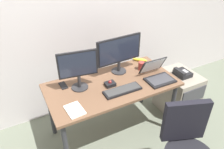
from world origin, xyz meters
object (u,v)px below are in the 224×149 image
laptop (157,75)px  paper_notepad (75,110)px  file_cabinet (178,92)px  banana (140,60)px  monitor_side (78,68)px  trackball_mouse (110,84)px  keyboard (123,90)px  monitor_main (119,52)px  cell_phone (63,85)px  desk_phone (182,73)px  coffee_mug (142,66)px

laptop → paper_notepad: 1.02m
file_cabinet → banana: size_ratio=3.07×
file_cabinet → monitor_side: size_ratio=1.36×
trackball_mouse → paper_notepad: trackball_mouse is taller
laptop → keyboard: bearing=-176.3°
keyboard → banana: size_ratio=2.16×
file_cabinet → monitor_main: (-0.81, 0.24, 0.70)m
monitor_side → cell_phone: 0.31m
file_cabinet → monitor_main: size_ratio=1.02×
keyboard → cell_phone: 0.65m
monitor_side → monitor_main: bearing=10.3°
laptop → banana: 0.44m
monitor_side → trackball_mouse: (0.31, -0.12, -0.23)m
trackball_mouse → keyboard: bearing=-65.4°
cell_phone → banana: banana is taller
desk_phone → laptop: 0.52m
keyboard → cell_phone: bearing=143.9°
monitor_main → laptop: monitor_main is taller
keyboard → laptop: size_ratio=1.26×
keyboard → laptop: (0.47, 0.03, 0.04)m
laptop → cell_phone: laptop is taller
trackball_mouse → paper_notepad: size_ratio=0.53×
cell_phone → banana: size_ratio=0.75×
keyboard → trackball_mouse: bearing=114.6°
paper_notepad → cell_phone: paper_notepad is taller
coffee_mug → banana: coffee_mug is taller
monitor_main → monitor_side: monitor_main is taller
laptop → banana: size_ratio=1.72×
trackball_mouse → desk_phone: bearing=-2.4°
keyboard → monitor_main: bearing=66.4°
paper_notepad → keyboard: bearing=5.5°
desk_phone → keyboard: bearing=-173.6°
laptop → trackball_mouse: (-0.54, 0.12, -0.03)m
trackball_mouse → coffee_mug: bearing=14.8°
monitor_side → laptop: monitor_side is taller
monitor_main → cell_phone: (-0.68, 0.02, -0.26)m
desk_phone → coffee_mug: size_ratio=2.02×
monitor_side → paper_notepad: (-0.17, -0.32, -0.25)m
desk_phone → monitor_main: bearing=162.2°
paper_notepad → monitor_side: bearing=61.9°
trackball_mouse → file_cabinet: bearing=-1.5°
cell_phone → file_cabinet: bearing=-12.2°
desk_phone → banana: bearing=140.1°
desk_phone → paper_notepad: (-1.50, -0.16, 0.12)m
keyboard → banana: 0.70m
paper_notepad → cell_phone: size_ratio=1.46×
laptop → paper_notepad: (-1.02, -0.08, -0.04)m
file_cabinet → trackball_mouse: (-1.03, 0.03, 0.46)m
monitor_main → laptop: bearing=-46.9°
coffee_mug → file_cabinet: bearing=-16.5°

